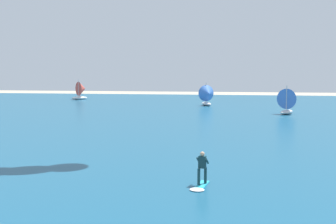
{
  "coord_description": "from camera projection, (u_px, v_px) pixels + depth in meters",
  "views": [
    {
      "loc": [
        3.96,
        -0.64,
        5.67
      ],
      "look_at": [
        0.85,
        20.65,
        3.48
      ],
      "focal_mm": 43.02,
      "sensor_mm": 36.0,
      "label": 1
    }
  ],
  "objects": [
    {
      "name": "ocean",
      "position": [
        195.0,
        116.0,
        51.01
      ],
      "size": [
        160.0,
        90.0,
        0.1
      ],
      "primitive_type": "cube",
      "color": "navy",
      "rests_on": "ground"
    },
    {
      "name": "sailboat_heeled_over",
      "position": [
        81.0,
        90.0,
        79.26
      ],
      "size": [
        3.46,
        3.49,
        3.94
      ],
      "color": "white",
      "rests_on": "ocean"
    },
    {
      "name": "sailboat_center_horizon",
      "position": [
        207.0,
        95.0,
        64.66
      ],
      "size": [
        2.98,
        3.32,
        3.74
      ],
      "color": "silver",
      "rests_on": "ocean"
    },
    {
      "name": "sailboat_mid_right",
      "position": [
        288.0,
        101.0,
        52.35
      ],
      "size": [
        3.01,
        3.35,
        3.73
      ],
      "color": "silver",
      "rests_on": "ocean"
    },
    {
      "name": "kitesurfer",
      "position": [
        201.0,
        174.0,
        19.48
      ],
      "size": [
        0.93,
        2.02,
        1.67
      ],
      "color": "#26B2CC",
      "rests_on": "ocean"
    }
  ]
}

